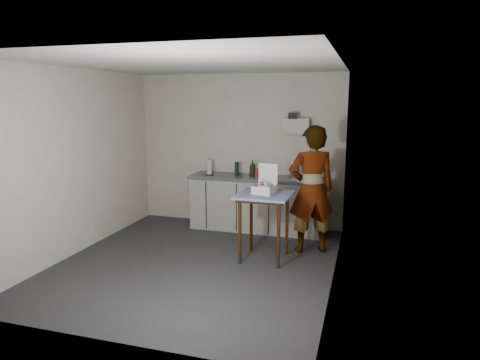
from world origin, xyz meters
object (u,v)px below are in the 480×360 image
(dark_bottle, at_px, (237,169))
(bakery_box, at_px, (264,187))
(paper_towel, at_px, (209,168))
(kitchen_counter, at_px, (257,205))
(side_table, at_px, (264,202))
(dish_rack, at_px, (303,175))
(standing_man, at_px, (311,190))
(soap_bottle, at_px, (252,168))
(soda_can, at_px, (257,172))

(dark_bottle, distance_m, bakery_box, 1.47)
(paper_towel, distance_m, bakery_box, 1.74)
(kitchen_counter, height_order, bakery_box, bakery_box)
(side_table, xyz_separation_m, dish_rack, (0.34, 1.26, 0.17))
(standing_man, relative_size, soap_bottle, 6.68)
(standing_man, height_order, soda_can, standing_man)
(kitchen_counter, bearing_deg, dish_rack, -2.44)
(dish_rack, relative_size, bakery_box, 1.05)
(side_table, bearing_deg, bakery_box, 106.11)
(soda_can, height_order, dish_rack, dish_rack)
(kitchen_counter, distance_m, side_table, 1.42)
(soda_can, bearing_deg, standing_man, -39.00)
(paper_towel, bearing_deg, bakery_box, -44.12)
(side_table, relative_size, dish_rack, 2.26)
(side_table, distance_m, soap_bottle, 1.42)
(soap_bottle, xyz_separation_m, soda_can, (0.07, -0.00, -0.07))
(soda_can, bearing_deg, bakery_box, -71.22)
(soap_bottle, relative_size, dish_rack, 0.67)
(dark_bottle, distance_m, paper_towel, 0.48)
(side_table, relative_size, paper_towel, 3.57)
(side_table, bearing_deg, kitchen_counter, 110.05)
(bakery_box, bearing_deg, dish_rack, 82.37)
(kitchen_counter, relative_size, soap_bottle, 8.21)
(kitchen_counter, distance_m, bakery_box, 1.46)
(kitchen_counter, relative_size, soda_can, 16.09)
(soda_can, relative_size, bakery_box, 0.36)
(kitchen_counter, relative_size, bakery_box, 5.77)
(dark_bottle, height_order, dish_rack, dish_rack)
(soda_can, height_order, bakery_box, bakery_box)
(soap_bottle, bearing_deg, standing_man, -37.10)
(standing_man, xyz_separation_m, dark_bottle, (-1.35, 0.80, 0.11))
(kitchen_counter, relative_size, standing_man, 1.23)
(dark_bottle, relative_size, dish_rack, 0.57)
(soda_can, bearing_deg, dark_bottle, -176.77)
(bakery_box, bearing_deg, paper_towel, 143.99)
(dish_rack, bearing_deg, soda_can, 177.17)
(kitchen_counter, bearing_deg, soap_bottle, 174.49)
(kitchen_counter, xyz_separation_m, dish_rack, (0.77, -0.03, 0.55))
(side_table, xyz_separation_m, soap_bottle, (-0.52, 1.30, 0.24))
(paper_towel, bearing_deg, soap_bottle, 4.99)
(dark_bottle, bearing_deg, standing_man, -30.56)
(soap_bottle, distance_m, dark_bottle, 0.27)
(soda_can, xyz_separation_m, bakery_box, (0.43, -1.27, 0.03))
(dark_bottle, relative_size, paper_towel, 0.90)
(soda_can, distance_m, paper_towel, 0.82)
(dark_bottle, height_order, paper_towel, paper_towel)
(standing_man, xyz_separation_m, bakery_box, (-0.57, -0.46, 0.10))
(dish_rack, xyz_separation_m, bakery_box, (-0.35, -1.23, 0.03))
(standing_man, bearing_deg, side_table, 16.63)
(standing_man, xyz_separation_m, paper_towel, (-1.82, 0.75, 0.12))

